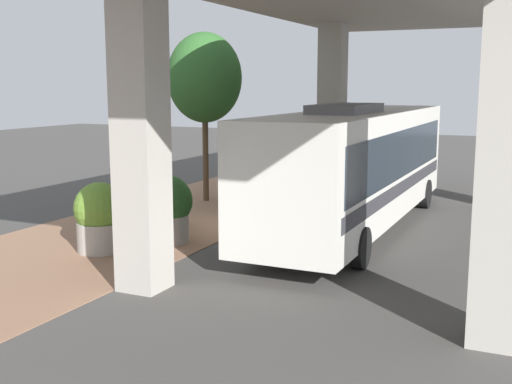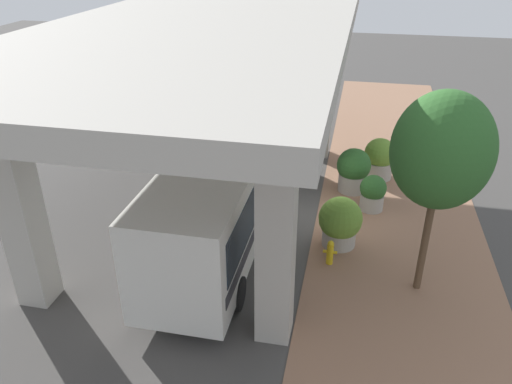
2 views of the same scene
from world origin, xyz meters
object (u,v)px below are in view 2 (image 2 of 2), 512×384
object	(u,v)px
bus	(231,176)
planter_extra	(353,170)
fire_hydrant	(330,252)
planter_back	(379,159)
street_tree_near	(442,151)
planter_middle	(373,193)
planter_front	(340,222)

from	to	relation	value
bus	planter_extra	xyz separation A→B (m)	(-4.17, -3.79, -1.08)
fire_hydrant	planter_back	size ratio (longest dim) A/B	0.48
bus	street_tree_near	world-z (taller)	street_tree_near
bus	planter_middle	distance (m)	5.64
fire_hydrant	planter_extra	xyz separation A→B (m)	(-0.50, -5.41, 0.51)
fire_hydrant	planter_back	xyz separation A→B (m)	(-1.55, -6.92, 0.46)
planter_back	planter_extra	size ratio (longest dim) A/B	0.97
bus	planter_middle	bearing A→B (deg)	-154.98
planter_middle	planter_extra	world-z (taller)	planter_extra
planter_front	planter_back	xyz separation A→B (m)	(-1.34, -5.72, -0.00)
planter_front	planter_extra	xyz separation A→B (m)	(-0.29, -4.21, 0.05)
planter_extra	planter_front	bearing A→B (deg)	86.13
fire_hydrant	street_tree_near	xyz separation A→B (m)	(-2.71, 0.68, 4.05)
planter_front	planter_middle	bearing A→B (deg)	-111.61
planter_middle	fire_hydrant	bearing A→B (deg)	71.76
bus	planter_front	xyz separation A→B (m)	(-3.89, 0.43, -1.13)
bus	fire_hydrant	xyz separation A→B (m)	(-3.68, 1.62, -1.58)
planter_middle	planter_extra	bearing A→B (deg)	-61.21
planter_extra	street_tree_near	xyz separation A→B (m)	(-2.21, 6.08, 3.55)
planter_front	street_tree_near	xyz separation A→B (m)	(-2.49, 1.87, 3.60)
bus	planter_back	bearing A→B (deg)	-134.60
planter_back	planter_extra	bearing A→B (deg)	55.21
bus	planter_middle	size ratio (longest dim) A/B	8.51
bus	planter_middle	xyz separation A→B (m)	(-4.98, -2.32, -1.30)
planter_extra	street_tree_near	bearing A→B (deg)	109.96
planter_front	planter_middle	size ratio (longest dim) A/B	1.24
bus	fire_hydrant	world-z (taller)	bus
planter_front	planter_back	bearing A→B (deg)	-103.15
bus	planter_back	size ratio (longest dim) A/B	6.78
planter_extra	bus	bearing A→B (deg)	42.21
planter_extra	planter_middle	bearing A→B (deg)	118.79
planter_front	planter_back	world-z (taller)	planter_back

